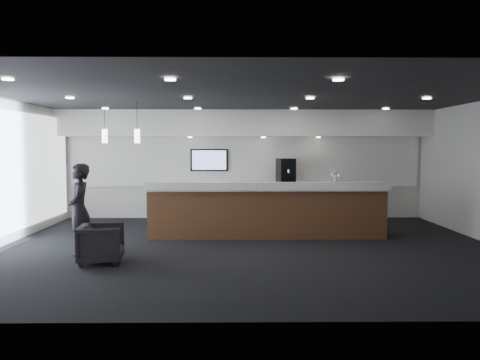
{
  "coord_description": "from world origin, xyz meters",
  "views": [
    {
      "loc": [
        -0.28,
        -9.24,
        2.01
      ],
      "look_at": [
        -0.16,
        1.3,
        1.27
      ],
      "focal_mm": 35.0,
      "sensor_mm": 36.0,
      "label": 1
    }
  ],
  "objects_px": {
    "service_counter": "(266,211)",
    "armchair": "(101,244)",
    "coffee_machine": "(286,172)",
    "lounge_guest": "(79,209)"
  },
  "relations": [
    {
      "from": "service_counter",
      "to": "coffee_machine",
      "type": "height_order",
      "value": "coffee_machine"
    },
    {
      "from": "service_counter",
      "to": "armchair",
      "type": "xyz_separation_m",
      "value": [
        -3.03,
        -2.35,
        -0.24
      ]
    },
    {
      "from": "coffee_machine",
      "to": "lounge_guest",
      "type": "relative_size",
      "value": 0.44
    },
    {
      "from": "coffee_machine",
      "to": "armchair",
      "type": "xyz_separation_m",
      "value": [
        -3.73,
        -4.85,
        -0.99
      ]
    },
    {
      "from": "coffee_machine",
      "to": "lounge_guest",
      "type": "distance_m",
      "value": 6.04
    },
    {
      "from": "armchair",
      "to": "lounge_guest",
      "type": "bearing_deg",
      "value": 34.11
    },
    {
      "from": "coffee_machine",
      "to": "armchair",
      "type": "bearing_deg",
      "value": -140.26
    },
    {
      "from": "coffee_machine",
      "to": "armchair",
      "type": "relative_size",
      "value": 1.01
    },
    {
      "from": "service_counter",
      "to": "coffee_machine",
      "type": "bearing_deg",
      "value": 74.34
    },
    {
      "from": "coffee_machine",
      "to": "lounge_guest",
      "type": "bearing_deg",
      "value": -148.51
    }
  ]
}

